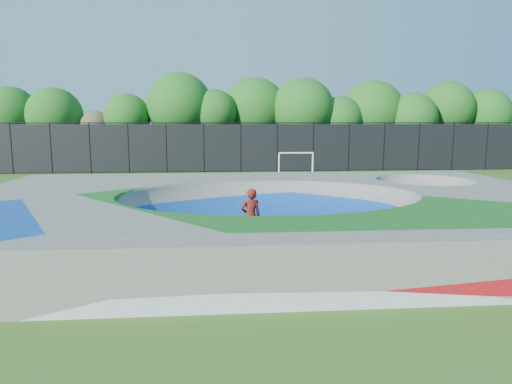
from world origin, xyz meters
TOP-DOWN VIEW (x-y plane):
  - ground at (0.00, 0.00)m, footprint 120.00×120.00m
  - skate_deck at (0.00, 0.00)m, footprint 22.00×14.00m
  - skater at (-0.77, -1.44)m, footprint 0.78×0.60m
  - skateboard at (-0.77, -1.44)m, footprint 0.81×0.43m
  - soccer_goal at (4.07, 18.11)m, footprint 2.73×0.12m
  - fence at (0.00, 21.00)m, footprint 48.09×0.09m
  - treeline at (1.99, 26.13)m, footprint 52.29×7.19m

SIDE VIEW (x-z plane):
  - ground at x=0.00m, z-range 0.00..0.00m
  - skateboard at x=-0.77m, z-range 0.00..0.05m
  - skate_deck at x=0.00m, z-range 0.00..1.50m
  - skater at x=-0.77m, z-range 0.00..1.91m
  - soccer_goal at x=4.07m, z-range 0.34..2.14m
  - fence at x=0.00m, z-range 0.08..4.12m
  - treeline at x=1.99m, z-range 0.71..9.17m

